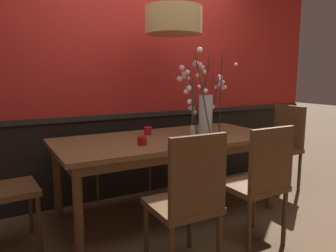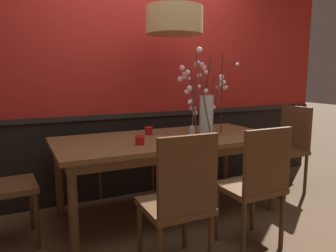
% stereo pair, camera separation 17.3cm
% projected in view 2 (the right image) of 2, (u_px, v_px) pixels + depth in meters
% --- Properties ---
extents(ground_plane, '(24.00, 24.00, 0.00)m').
position_uv_depth(ground_plane, '(168.00, 212.00, 3.10)').
color(ground_plane, brown).
extents(back_wall, '(5.01, 0.14, 2.64)m').
position_uv_depth(back_wall, '(141.00, 76.00, 3.51)').
color(back_wall, black).
rests_on(back_wall, ground).
extents(dining_table, '(2.07, 0.98, 0.75)m').
position_uv_depth(dining_table, '(168.00, 145.00, 3.00)').
color(dining_table, brown).
rests_on(dining_table, ground).
extents(chair_near_side_left, '(0.43, 0.44, 0.96)m').
position_uv_depth(chair_near_side_left, '(179.00, 198.00, 2.07)').
color(chair_near_side_left, brown).
rests_on(chair_near_side_left, ground).
extents(chair_far_side_left, '(0.47, 0.41, 0.93)m').
position_uv_depth(chair_far_side_left, '(109.00, 145.00, 3.66)').
color(chair_far_side_left, brown).
rests_on(chair_far_side_left, ground).
extents(chair_head_east_end, '(0.42, 0.45, 0.97)m').
position_uv_depth(chair_head_east_end, '(287.00, 144.00, 3.64)').
color(chair_head_east_end, brown).
rests_on(chair_head_east_end, ground).
extents(chair_far_side_right, '(0.46, 0.43, 0.95)m').
position_uv_depth(chair_far_side_right, '(157.00, 140.00, 3.92)').
color(chair_far_side_right, brown).
rests_on(chair_far_side_right, ground).
extents(chair_near_side_right, '(0.44, 0.39, 0.95)m').
position_uv_depth(chair_near_side_right, '(256.00, 182.00, 2.38)').
color(chair_near_side_right, brown).
rests_on(chair_near_side_right, ground).
extents(vase_with_blossoms, '(0.53, 0.39, 0.82)m').
position_uv_depth(vase_with_blossoms, '(205.00, 107.00, 3.03)').
color(vase_with_blossoms, silver).
rests_on(vase_with_blossoms, dining_table).
extents(candle_holder_nearer_center, '(0.08, 0.08, 0.08)m').
position_uv_depth(candle_holder_nearer_center, '(149.00, 131.00, 3.12)').
color(candle_holder_nearer_center, red).
rests_on(candle_holder_nearer_center, dining_table).
extents(candle_holder_nearer_edge, '(0.08, 0.08, 0.07)m').
position_uv_depth(candle_holder_nearer_edge, '(140.00, 140.00, 2.65)').
color(candle_holder_nearer_edge, red).
rests_on(candle_holder_nearer_edge, dining_table).
extents(condiment_bottle, '(0.05, 0.05, 0.13)m').
position_uv_depth(condiment_bottle, '(192.00, 133.00, 2.85)').
color(condiment_bottle, '#ADADB2').
rests_on(condiment_bottle, dining_table).
extents(pendant_lamp, '(0.53, 0.53, 0.94)m').
position_uv_depth(pendant_lamp, '(174.00, 21.00, 2.95)').
color(pendant_lamp, tan).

